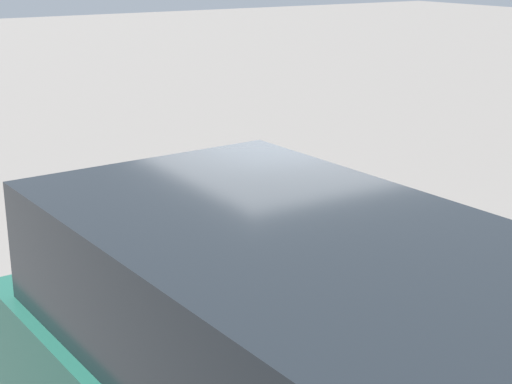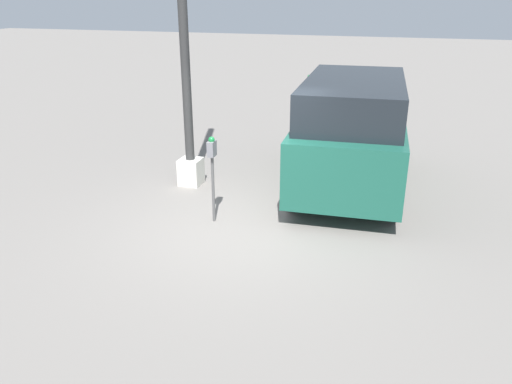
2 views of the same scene
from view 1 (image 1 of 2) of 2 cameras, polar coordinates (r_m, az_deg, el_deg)
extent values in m
plane|color=slate|center=(7.19, 2.92, -12.01)|extent=(80.00, 80.00, 0.00)
cylinder|color=#4C4C4C|center=(7.09, 6.88, -7.16)|extent=(0.05, 0.05, 1.20)
cube|color=slate|center=(6.83, 7.09, -1.57)|extent=(0.20, 0.12, 0.26)
sphere|color=#14662D|center=(6.78, 7.14, -0.35)|extent=(0.11, 0.11, 0.11)
cube|color=black|center=(3.77, 5.48, -8.71)|extent=(3.79, 2.02, 0.72)
camera|label=2|loc=(12.43, -28.49, 16.33)|focal=35.00mm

